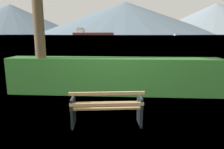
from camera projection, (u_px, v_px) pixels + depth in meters
ground_plane at (107, 124)px, 4.76m from camera, size 1400.00×1400.00×0.00m
water_surface at (125, 35)px, 304.92m from camera, size 620.00×620.00×0.00m
park_bench at (107, 108)px, 4.62m from camera, size 1.66×0.75×0.87m
hedge_row at (113, 76)px, 7.10m from camera, size 7.28×0.83×1.26m
cargo_ship_large at (90, 33)px, 305.88m from camera, size 62.24×16.52×11.11m
fishing_boat_near at (176, 35)px, 223.50m from camera, size 5.04×5.18×1.76m
distant_hills at (111, 19)px, 535.70m from camera, size 912.88×439.45×82.10m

